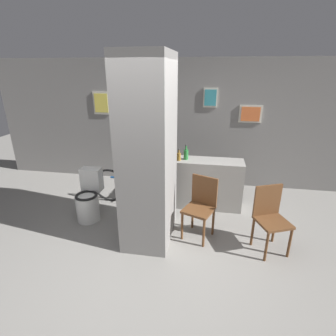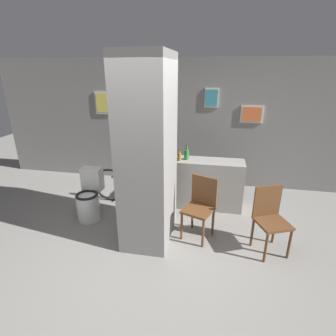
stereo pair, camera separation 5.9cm
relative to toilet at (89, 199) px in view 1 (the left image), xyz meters
name	(u,v)px [view 1 (the left image)]	position (x,y,z in m)	size (l,w,h in m)	color
ground_plane	(147,256)	(1.19, -0.80, -0.35)	(14.00, 14.00, 0.00)	gray
wall_back	(175,123)	(1.19, 1.83, 0.95)	(8.00, 0.09, 2.60)	gray
pillar_center	(149,154)	(1.12, -0.29, 0.95)	(0.67, 1.02, 2.60)	gray
counter_shelf	(203,183)	(1.85, 0.76, 0.09)	(1.38, 0.44, 0.89)	gray
toilet	(89,199)	(0.00, 0.00, 0.00)	(0.37, 0.53, 0.83)	white
chair_near_pillar	(201,204)	(1.86, -0.17, 0.16)	(0.52, 0.52, 0.92)	brown
chair_by_doorway	(270,216)	(2.81, -0.33, 0.16)	(0.52, 0.52, 0.92)	brown
bicycle	(134,186)	(0.59, 0.63, -0.01)	(1.60, 0.42, 0.71)	black
bottle_tall	(186,154)	(1.53, 0.75, 0.64)	(0.08, 0.08, 0.27)	#267233
bottle_short	(179,156)	(1.42, 0.67, 0.61)	(0.07, 0.07, 0.21)	olive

